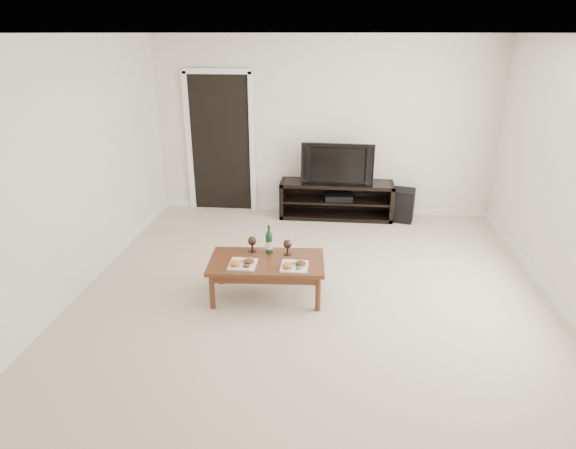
{
  "coord_description": "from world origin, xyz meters",
  "views": [
    {
      "loc": [
        0.19,
        -4.36,
        2.6
      ],
      "look_at": [
        -0.29,
        0.37,
        0.7
      ],
      "focal_mm": 30.0,
      "sensor_mm": 36.0,
      "label": 1
    }
  ],
  "objects_px": {
    "media_console": "(336,200)",
    "coffee_table": "(267,278)",
    "television": "(338,162)",
    "subwoofer": "(403,205)"
  },
  "relations": [
    {
      "from": "television",
      "to": "subwoofer",
      "type": "bearing_deg",
      "value": 0.61
    },
    {
      "from": "television",
      "to": "coffee_table",
      "type": "xyz_separation_m",
      "value": [
        -0.7,
        -2.44,
        -0.64
      ]
    },
    {
      "from": "subwoofer",
      "to": "coffee_table",
      "type": "xyz_separation_m",
      "value": [
        -1.68,
        -2.41,
        -0.03
      ]
    },
    {
      "from": "media_console",
      "to": "coffee_table",
      "type": "height_order",
      "value": "media_console"
    },
    {
      "from": "television",
      "to": "coffee_table",
      "type": "bearing_deg",
      "value": -103.72
    },
    {
      "from": "television",
      "to": "coffee_table",
      "type": "relative_size",
      "value": 0.88
    },
    {
      "from": "media_console",
      "to": "subwoofer",
      "type": "height_order",
      "value": "media_console"
    },
    {
      "from": "television",
      "to": "coffee_table",
      "type": "height_order",
      "value": "television"
    },
    {
      "from": "media_console",
      "to": "subwoofer",
      "type": "relative_size",
      "value": 3.51
    },
    {
      "from": "media_console",
      "to": "coffee_table",
      "type": "distance_m",
      "value": 2.54
    }
  ]
}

